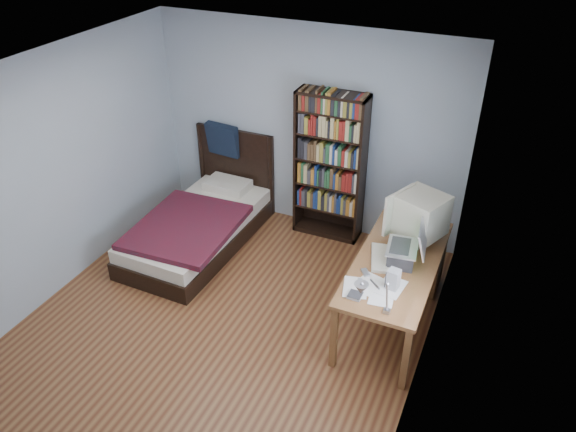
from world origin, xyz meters
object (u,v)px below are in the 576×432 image
object	(u,v)px
speaker	(393,280)
bed	(201,223)
desk	(406,259)
soda_can	(392,241)
crt_monitor	(418,215)
desk_lamp	(366,291)
keyboard	(381,258)
laptop	(404,253)
bookshelf	(330,167)

from	to	relation	value
speaker	bed	distance (m)	2.74
desk	soda_can	bearing A→B (deg)	-112.23
desk	bed	world-z (taller)	bed
desk	soda_can	distance (m)	0.47
crt_monitor	soda_can	xyz separation A→B (m)	(-0.18, -0.19, -0.24)
crt_monitor	soda_can	size ratio (longest dim) A/B	5.22
desk_lamp	bed	bearing A→B (deg)	148.18
speaker	crt_monitor	bearing A→B (deg)	97.96
soda_can	keyboard	bearing A→B (deg)	-98.69
desk	speaker	xyz separation A→B (m)	(0.06, -0.92, 0.41)
desk_lamp	bed	size ratio (longest dim) A/B	0.27
speaker	soda_can	xyz separation A→B (m)	(-0.17, 0.64, -0.04)
crt_monitor	speaker	world-z (taller)	crt_monitor
keyboard	speaker	distance (m)	0.44
crt_monitor	bed	world-z (taller)	crt_monitor
crt_monitor	speaker	distance (m)	0.86
desk_lamp	crt_monitor	bearing A→B (deg)	86.88
keyboard	speaker	bearing A→B (deg)	-76.63
crt_monitor	keyboard	bearing A→B (deg)	-116.07
speaker	bed	bearing A→B (deg)	169.90
desk	desk_lamp	bearing A→B (deg)	-90.35
laptop	keyboard	world-z (taller)	laptop
desk	bookshelf	world-z (taller)	bookshelf
speaker	soda_can	world-z (taller)	speaker
crt_monitor	desk_lamp	world-z (taller)	desk_lamp
desk_lamp	speaker	world-z (taller)	desk_lamp
crt_monitor	laptop	bearing A→B (deg)	-92.66
laptop	speaker	distance (m)	0.41
desk_lamp	soda_can	size ratio (longest dim) A/B	4.95
desk_lamp	speaker	xyz separation A→B (m)	(0.07, 0.67, -0.36)
bookshelf	keyboard	bearing A→B (deg)	-52.28
crt_monitor	laptop	world-z (taller)	crt_monitor
crt_monitor	laptop	distance (m)	0.47
desk	laptop	size ratio (longest dim) A/B	3.93
bookshelf	bed	world-z (taller)	bookshelf
soda_can	bookshelf	xyz separation A→B (m)	(-1.03, 1.02, 0.12)
bookshelf	speaker	bearing A→B (deg)	-54.02
speaker	bookshelf	xyz separation A→B (m)	(-1.21, 1.67, 0.08)
soda_can	desk_lamp	bearing A→B (deg)	-85.59
keyboard	crt_monitor	bearing A→B (deg)	47.82
speaker	keyboard	bearing A→B (deg)	128.09
crt_monitor	keyboard	world-z (taller)	crt_monitor
desk	crt_monitor	bearing A→B (deg)	-47.37
desk_lamp	bookshelf	xyz separation A→B (m)	(-1.14, 2.34, -0.27)
keyboard	bed	world-z (taller)	bed
soda_can	bookshelf	world-z (taller)	bookshelf
crt_monitor	laptop	xyz separation A→B (m)	(-0.02, -0.43, -0.17)
laptop	bed	xyz separation A→B (m)	(-2.53, 0.45, -0.60)
desk	speaker	bearing A→B (deg)	-86.06
bookshelf	bed	xyz separation A→B (m)	(-1.33, -0.81, -0.66)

